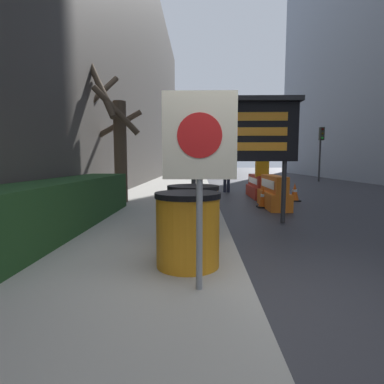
# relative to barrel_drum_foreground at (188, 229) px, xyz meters

# --- Properties ---
(ground_plane) EXTENTS (120.00, 120.00, 0.00)m
(ground_plane) POSITION_rel_barrel_drum_foreground_xyz_m (0.65, -0.61, -0.59)
(ground_plane) COLOR #2D2D33
(sidewalk_left) EXTENTS (3.54, 56.00, 0.16)m
(sidewalk_left) POSITION_rel_barrel_drum_foreground_xyz_m (-1.12, -0.61, -0.51)
(sidewalk_left) COLOR gray
(sidewalk_left) RESTS_ON ground_plane
(building_left_facade) EXTENTS (0.40, 50.40, 13.57)m
(building_left_facade) POSITION_rel_barrel_drum_foreground_xyz_m (-3.08, 9.19, 6.20)
(building_left_facade) COLOR #4C4742
(building_left_facade) RESTS_ON ground_plane
(hedge_strip) EXTENTS (0.90, 5.49, 0.87)m
(hedge_strip) POSITION_rel_barrel_drum_foreground_xyz_m (-2.28, 1.84, 0.01)
(hedge_strip) COLOR #1E421E
(hedge_strip) RESTS_ON sidewalk_left
(bare_tree) EXTENTS (1.68, 1.94, 3.96)m
(bare_tree) POSITION_rel_barrel_drum_foreground_xyz_m (-2.28, 5.35, 1.54)
(bare_tree) COLOR #4C3D2D
(bare_tree) RESTS_ON sidewalk_left
(barrel_drum_foreground) EXTENTS (0.75, 0.75, 0.85)m
(barrel_drum_foreground) POSITION_rel_barrel_drum_foreground_xyz_m (0.00, 0.00, 0.00)
(barrel_drum_foreground) COLOR orange
(barrel_drum_foreground) RESTS_ON sidewalk_left
(barrel_drum_middle) EXTENTS (0.75, 0.75, 0.85)m
(barrel_drum_middle) POSITION_rel_barrel_drum_foreground_xyz_m (0.04, 0.94, 0.00)
(barrel_drum_middle) COLOR orange
(barrel_drum_middle) RESTS_ON sidewalk_left
(warning_sign) EXTENTS (0.67, 0.08, 1.82)m
(warning_sign) POSITION_rel_barrel_drum_foreground_xyz_m (0.13, -0.65, 0.87)
(warning_sign) COLOR gray
(warning_sign) RESTS_ON sidewalk_left
(message_board) EXTENTS (2.60, 0.36, 2.71)m
(message_board) POSITION_rel_barrel_drum_foreground_xyz_m (1.00, 3.21, 1.43)
(message_board) COLOR #28282B
(message_board) RESTS_ON ground_plane
(jersey_barrier_orange_near) EXTENTS (0.59, 1.93, 0.94)m
(jersey_barrier_orange_near) POSITION_rel_barrel_drum_foreground_xyz_m (2.32, 5.43, -0.17)
(jersey_barrier_orange_near) COLOR orange
(jersey_barrier_orange_near) RESTS_ON ground_plane
(jersey_barrier_red_striped) EXTENTS (0.51, 2.11, 0.85)m
(jersey_barrier_red_striped) POSITION_rel_barrel_drum_foreground_xyz_m (2.32, 7.98, -0.21)
(jersey_barrier_red_striped) COLOR red
(jersey_barrier_red_striped) RESTS_ON ground_plane
(traffic_cone_near) EXTENTS (0.35, 0.35, 0.63)m
(traffic_cone_near) POSITION_rel_barrel_drum_foreground_xyz_m (3.39, 6.87, -0.28)
(traffic_cone_near) COLOR black
(traffic_cone_near) RESTS_ON ground_plane
(traffic_cone_mid) EXTENTS (0.35, 0.35, 0.62)m
(traffic_cone_mid) POSITION_rel_barrel_drum_foreground_xyz_m (2.02, 5.41, -0.28)
(traffic_cone_mid) COLOR black
(traffic_cone_mid) RESTS_ON ground_plane
(traffic_light_near_curb) EXTENTS (0.28, 0.44, 3.77)m
(traffic_light_near_curb) POSITION_rel_barrel_drum_foreground_xyz_m (1.64, 13.98, 2.15)
(traffic_light_near_curb) COLOR #2D2D30
(traffic_light_near_curb) RESTS_ON ground_plane
(traffic_light_far_side) EXTENTS (0.28, 0.45, 3.57)m
(traffic_light_far_side) POSITION_rel_barrel_drum_foreground_xyz_m (8.17, 16.80, 2.01)
(traffic_light_far_side) COLOR #2D2D30
(traffic_light_far_side) RESTS_ON ground_plane
(pedestrian_worker) EXTENTS (0.44, 0.27, 1.67)m
(pedestrian_worker) POSITION_rel_barrel_drum_foreground_xyz_m (2.35, 7.27, 0.40)
(pedestrian_worker) COLOR #514C42
(pedestrian_worker) RESTS_ON ground_plane
(pedestrian_passerby) EXTENTS (0.47, 0.32, 1.69)m
(pedestrian_passerby) POSITION_rel_barrel_drum_foreground_xyz_m (1.34, 9.78, 0.41)
(pedestrian_passerby) COLOR #23283D
(pedestrian_passerby) RESTS_ON ground_plane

